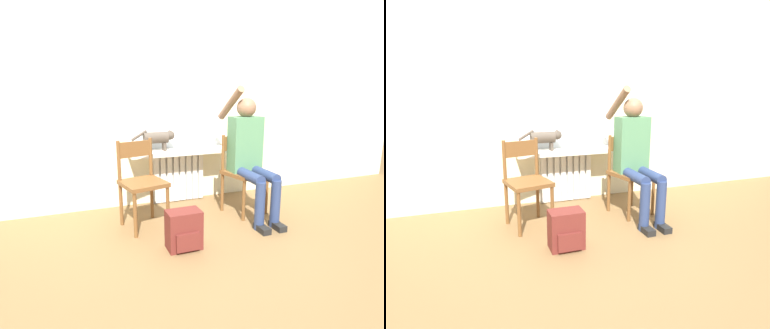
# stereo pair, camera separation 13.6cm
# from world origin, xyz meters

# --- Properties ---
(ground_plane) EXTENTS (12.00, 12.00, 0.00)m
(ground_plane) POSITION_xyz_m (0.00, 0.00, 0.00)
(ground_plane) COLOR brown
(wall_with_window) EXTENTS (7.00, 0.06, 2.70)m
(wall_with_window) POSITION_xyz_m (0.00, 1.23, 1.35)
(wall_with_window) COLOR beige
(wall_with_window) RESTS_ON ground_plane
(radiator) EXTENTS (0.65, 0.08, 0.62)m
(radiator) POSITION_xyz_m (0.00, 1.15, 0.31)
(radiator) COLOR silver
(radiator) RESTS_ON ground_plane
(windowsill) EXTENTS (1.22, 0.30, 0.05)m
(windowsill) POSITION_xyz_m (0.00, 1.05, 0.64)
(windowsill) COLOR silver
(windowsill) RESTS_ON radiator
(window_glass) EXTENTS (1.17, 0.01, 1.22)m
(window_glass) POSITION_xyz_m (0.00, 1.20, 1.28)
(window_glass) COLOR white
(window_glass) RESTS_ON windowsill
(chair_left) EXTENTS (0.48, 0.48, 0.87)m
(chair_left) POSITION_xyz_m (-0.58, 0.56, 0.47)
(chair_left) COLOR brown
(chair_left) RESTS_ON ground_plane
(chair_right) EXTENTS (0.48, 0.48, 0.87)m
(chair_right) POSITION_xyz_m (0.56, 0.56, 0.47)
(chair_right) COLOR brown
(chair_right) RESTS_ON ground_plane
(person) EXTENTS (0.36, 1.03, 1.40)m
(person) POSITION_xyz_m (0.57, 0.44, 0.71)
(person) COLOR navy
(person) RESTS_ON ground_plane
(cat) EXTENTS (0.51, 0.13, 0.25)m
(cat) POSITION_xyz_m (-0.27, 1.04, 0.82)
(cat) COLOR #4C4238
(cat) RESTS_ON windowsill
(backpack) EXTENTS (0.30, 0.22, 0.35)m
(backpack) POSITION_xyz_m (-0.35, -0.05, 0.17)
(backpack) COLOR maroon
(backpack) RESTS_ON ground_plane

